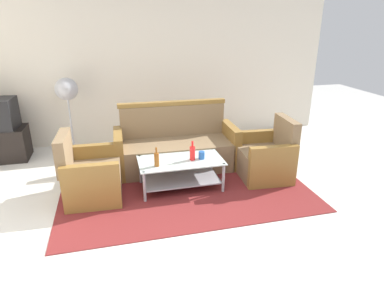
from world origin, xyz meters
name	(u,v)px	position (x,y,z in m)	size (l,w,h in m)	color
ground_plane	(197,226)	(0.00, 0.00, 0.00)	(14.00, 14.00, 0.00)	silver
wall_back	(154,63)	(0.00, 3.06, 1.40)	(6.52, 0.12, 2.80)	silver
rug	(184,186)	(0.07, 0.93, 0.01)	(3.22, 2.12, 0.01)	maroon
couch	(176,148)	(0.09, 1.59, 0.32)	(1.82, 0.78, 0.96)	#7F6647
armchair_left	(91,177)	(-1.13, 0.94, 0.29)	(0.72, 0.78, 0.85)	#7F6647
armchair_right	(266,158)	(1.26, 0.96, 0.29)	(0.74, 0.80, 0.85)	#7F6647
coffee_table	(181,169)	(0.02, 0.92, 0.27)	(1.10, 0.60, 0.40)	silver
bottle_red	(192,153)	(0.17, 0.87, 0.51)	(0.07, 0.07, 0.26)	red
bottle_brown	(157,159)	(-0.31, 0.79, 0.50)	(0.06, 0.06, 0.25)	brown
cup	(202,155)	(0.29, 0.88, 0.46)	(0.08, 0.08, 0.10)	#2659A5
tv_stand	(1,144)	(-2.56, 2.55, 0.26)	(0.80, 0.50, 0.52)	black
pedestal_fan	(67,94)	(-1.47, 2.60, 1.01)	(0.36, 0.36, 1.27)	#2D2D33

